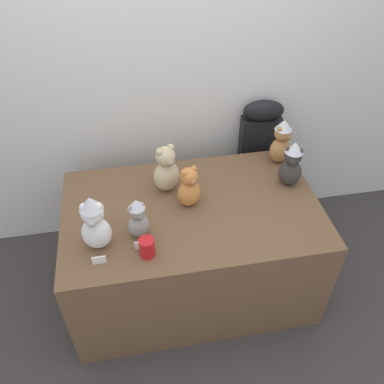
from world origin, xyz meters
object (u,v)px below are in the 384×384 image
teddy_bear_ash (138,218)px  instrument_case (257,163)px  party_cup_red (147,247)px  display_table (192,248)px  teddy_bear_snow (95,223)px  teddy_bear_sand (166,170)px  teddy_bear_caramel (281,142)px  teddy_bear_charcoal (292,164)px  teddy_bear_ginger (189,188)px

teddy_bear_ash → instrument_case: bearing=19.9°
teddy_bear_ash → party_cup_red: (0.03, -0.15, -0.07)m
display_table → teddy_bear_snow: bearing=-159.6°
teddy_bear_sand → teddy_bear_caramel: bearing=-12.7°
teddy_bear_caramel → teddy_bear_snow: bearing=175.3°
instrument_case → display_table: bearing=-129.6°
teddy_bear_charcoal → display_table: bearing=-147.8°
teddy_bear_snow → teddy_bear_sand: (0.41, 0.39, -0.02)m
teddy_bear_sand → display_table: bearing=-81.8°
instrument_case → teddy_bear_snow: size_ratio=3.08×
display_table → teddy_bear_caramel: 0.90m
teddy_bear_snow → teddy_bear_ash: (0.22, 0.04, -0.04)m
display_table → teddy_bear_sand: size_ratio=4.79×
instrument_case → teddy_bear_charcoal: (0.03, -0.49, 0.35)m
party_cup_red → teddy_bear_sand: bearing=71.4°
teddy_bear_ginger → teddy_bear_caramel: bearing=3.0°
display_table → party_cup_red: (-0.29, -0.31, 0.42)m
teddy_bear_caramel → instrument_case: bearing=71.7°
teddy_bear_sand → teddy_bear_ginger: 0.19m
teddy_bear_sand → party_cup_red: 0.53m
teddy_bear_ash → teddy_bear_sand: teddy_bear_sand is taller
instrument_case → party_cup_red: (-0.88, -0.90, 0.26)m
teddy_bear_caramel → party_cup_red: 1.14m
teddy_bear_charcoal → teddy_bear_caramel: (0.02, 0.24, 0.00)m
teddy_bear_ginger → teddy_bear_snow: bearing=-178.5°
display_table → instrument_case: bearing=44.8°
teddy_bear_charcoal → party_cup_red: size_ratio=2.80×
teddy_bear_caramel → party_cup_red: bearing=-174.5°
teddy_bear_snow → teddy_bear_sand: bearing=50.6°
instrument_case → teddy_bear_sand: 0.89m
display_table → teddy_bear_charcoal: bearing=9.6°
teddy_bear_sand → teddy_bear_snow: bearing=-160.6°
teddy_bear_ash → teddy_bear_caramel: size_ratio=0.82×
teddy_bear_snow → party_cup_red: teddy_bear_snow is taller
teddy_bear_ginger → party_cup_red: size_ratio=2.43×
instrument_case → party_cup_red: instrument_case is taller
teddy_bear_charcoal → teddy_bear_caramel: size_ratio=0.98×
teddy_bear_ash → teddy_bear_ginger: teddy_bear_ginger is taller
teddy_bear_ash → teddy_bear_caramel: teddy_bear_caramel is taller
display_table → teddy_bear_charcoal: teddy_bear_charcoal is taller
display_table → instrument_case: size_ratio=1.43×
instrument_case → teddy_bear_charcoal: bearing=-80.8°
display_table → party_cup_red: size_ratio=13.68×
teddy_bear_ash → teddy_bear_ginger: bearing=12.7°
instrument_case → teddy_bear_charcoal: size_ratio=3.41×
teddy_bear_ash → teddy_bear_caramel: 1.09m
instrument_case → teddy_bear_ginger: 0.89m
teddy_bear_snow → teddy_bear_caramel: size_ratio=1.09×
teddy_bear_ginger → instrument_case: bearing=20.4°
teddy_bear_caramel → teddy_bear_ginger: bearing=175.9°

